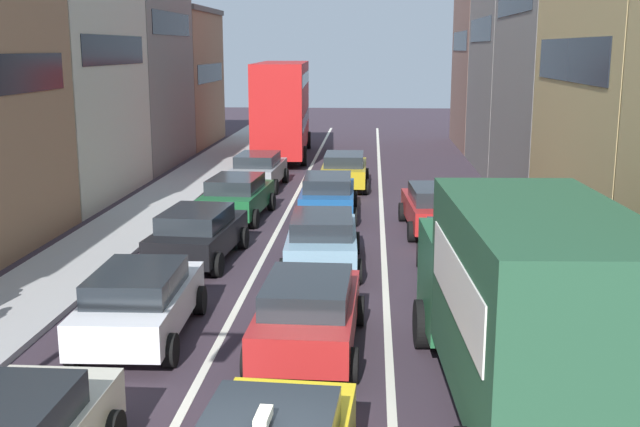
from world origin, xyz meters
The scene contains 17 objects.
sidewalk_left centered at (-6.70, 20.00, 0.07)m, with size 2.60×64.00×0.14m, color #A3A3A3.
lane_stripe_left centered at (-1.70, 20.00, 0.01)m, with size 0.16×60.00×0.01m, color silver.
lane_stripe_right centered at (1.70, 20.00, 0.01)m, with size 0.16×60.00×0.01m, color silver.
building_row_left centered at (-12.00, 22.83, 5.09)m, with size 7.20×43.90×12.95m.
building_row_right centered at (9.90, 21.54, 6.35)m, with size 7.20×43.90×14.25m.
removalist_box_truck centered at (3.70, 4.05, 1.97)m, with size 3.01×7.80×3.58m.
sedan_centre_lane_second centered at (0.13, 6.63, 0.80)m, with size 2.14×4.34×1.49m.
wagon_left_lane_second centered at (-3.32, 7.05, 0.80)m, with size 2.17×4.35×1.49m.
hatchback_centre_lane_third centered at (0.03, 12.49, 0.80)m, with size 2.19×4.37×1.49m.
sedan_left_lane_third centered at (-3.44, 12.95, 0.80)m, with size 2.30×4.41×1.49m.
coupe_centre_lane_fourth centered at (-0.19, 18.96, 0.80)m, with size 2.13×4.34×1.49m.
sedan_left_lane_fourth centered at (-3.32, 18.51, 0.80)m, with size 2.28×4.40×1.49m.
sedan_centre_lane_fifth centered at (0.17, 24.71, 0.80)m, with size 2.06×4.30×1.49m.
sedan_left_lane_fifth centered at (-3.43, 24.48, 0.80)m, with size 2.19×4.36×1.49m.
sedan_right_lane_behind_truck centered at (3.53, 11.26, 0.80)m, with size 2.20×4.37×1.49m.
wagon_right_lane_far centered at (3.39, 17.00, 0.80)m, with size 2.27×4.40×1.49m.
bus_mid_queue_primary centered at (-3.50, 34.09, 2.83)m, with size 3.20×10.61×5.06m.
Camera 1 is at (1.32, -7.68, 5.79)m, focal length 43.75 mm.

